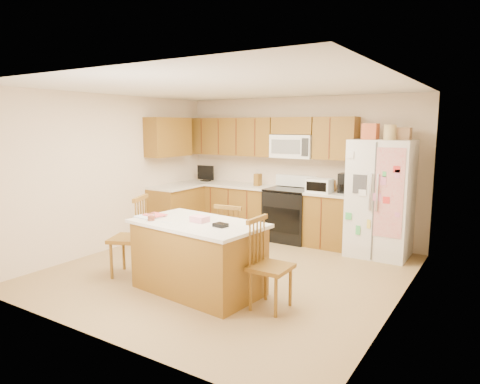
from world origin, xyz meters
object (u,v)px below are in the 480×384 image
Objects in this scene: island at (198,256)px; windsor_chair_right at (269,266)px; stove at (289,214)px; windsor_chair_back at (233,241)px; refrigerator at (381,197)px; windsor_chair_left at (130,238)px.

windsor_chair_right reaches higher than island.
stove is 1.16× the size of windsor_chair_back.
refrigerator is 3.77m from windsor_chair_left.
refrigerator is at bearing 52.91° from windsor_chair_back.
windsor_chair_left reaches higher than windsor_chair_back.
windsor_chair_back is at bearing 142.87° from windsor_chair_right.
windsor_chair_right is (0.96, 0.02, 0.04)m from island.
stove reaches higher than windsor_chair_left.
refrigerator is 2.10× the size of windsor_chair_back.
windsor_chair_back is (-1.46, -1.93, -0.46)m from refrigerator.
stove is 1.04× the size of windsor_chair_left.
stove is at bearing 93.24° from windsor_chair_back.
windsor_chair_left is at bearing -146.04° from windsor_chair_back.
refrigerator reaches higher than windsor_chair_back.
stove is 1.63m from refrigerator.
island is at bearing -178.56° from windsor_chair_right.
windsor_chair_back is at bearing 33.96° from windsor_chair_left.
windsor_chair_left is 1.12× the size of windsor_chair_back.
refrigerator reaches higher than windsor_chair_right.
stove reaches higher than windsor_chair_back.
island is 0.74m from windsor_chair_back.
refrigerator reaches higher than stove.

